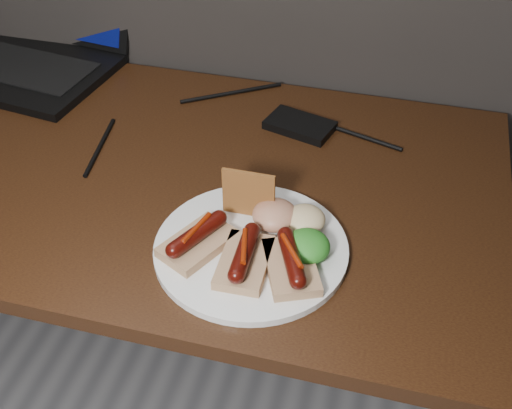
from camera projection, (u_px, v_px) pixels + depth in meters
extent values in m
cube|color=#361E0D|center=(115.00, 167.00, 1.18)|extent=(1.40, 0.70, 0.03)
cube|color=#361E0D|center=(444.00, 262.00, 1.52)|extent=(0.05, 0.05, 0.72)
cube|color=black|center=(20.00, 70.00, 1.41)|extent=(0.42, 0.32, 0.02)
cube|color=black|center=(19.00, 66.00, 1.40)|extent=(0.34, 0.19, 0.00)
cube|color=black|center=(300.00, 125.00, 1.24)|extent=(0.14, 0.11, 0.02)
cylinder|color=black|center=(100.00, 147.00, 1.20)|extent=(0.04, 0.18, 0.01)
cylinder|color=black|center=(231.00, 93.00, 1.34)|extent=(0.19, 0.13, 0.01)
cylinder|color=black|center=(368.00, 138.00, 1.22)|extent=(0.14, 0.05, 0.01)
cylinder|color=silver|center=(251.00, 248.00, 0.99)|extent=(0.34, 0.34, 0.01)
cube|color=tan|center=(198.00, 244.00, 0.97)|extent=(0.11, 0.13, 0.02)
cylinder|color=#450E04|center=(197.00, 234.00, 0.96)|extent=(0.06, 0.10, 0.02)
sphere|color=#450E04|center=(174.00, 250.00, 0.93)|extent=(0.03, 0.02, 0.02)
sphere|color=#450E04|center=(219.00, 218.00, 0.99)|extent=(0.02, 0.02, 0.02)
cylinder|color=maroon|center=(196.00, 228.00, 0.95)|extent=(0.03, 0.07, 0.01)
cube|color=tan|center=(244.00, 262.00, 0.94)|extent=(0.07, 0.12, 0.02)
cylinder|color=#450E04|center=(244.00, 252.00, 0.93)|extent=(0.03, 0.10, 0.02)
sphere|color=#450E04|center=(236.00, 275.00, 0.90)|extent=(0.03, 0.02, 0.02)
sphere|color=#450E04|center=(252.00, 231.00, 0.97)|extent=(0.03, 0.02, 0.02)
cylinder|color=maroon|center=(244.00, 246.00, 0.92)|extent=(0.02, 0.07, 0.01)
cube|color=tan|center=(291.00, 267.00, 0.94)|extent=(0.11, 0.13, 0.02)
cylinder|color=#450E04|center=(292.00, 257.00, 0.92)|extent=(0.06, 0.10, 0.02)
sphere|color=#450E04|center=(298.00, 281.00, 0.89)|extent=(0.03, 0.02, 0.02)
sphere|color=#450E04|center=(286.00, 235.00, 0.96)|extent=(0.03, 0.02, 0.02)
cylinder|color=maroon|center=(292.00, 251.00, 0.92)|extent=(0.05, 0.06, 0.01)
cube|color=#A6662D|center=(249.00, 194.00, 1.01)|extent=(0.08, 0.01, 0.08)
ellipsoid|color=#13611B|center=(307.00, 246.00, 0.95)|extent=(0.07, 0.07, 0.04)
ellipsoid|color=maroon|center=(275.00, 215.00, 1.01)|extent=(0.07, 0.07, 0.04)
ellipsoid|color=beige|center=(305.00, 219.00, 1.00)|extent=(0.06, 0.06, 0.04)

